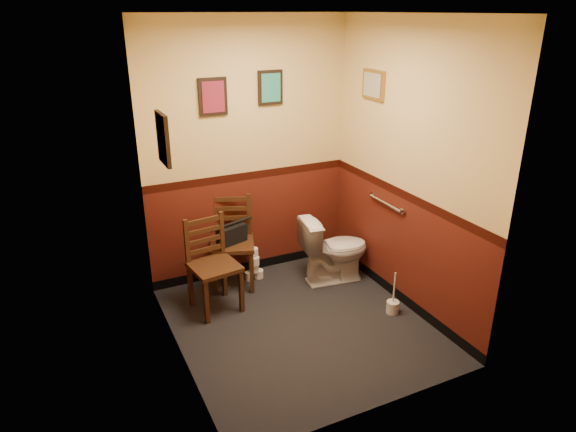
% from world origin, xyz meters
% --- Properties ---
extents(floor, '(2.20, 2.40, 0.00)m').
position_xyz_m(floor, '(0.00, 0.00, 0.00)').
color(floor, black).
rests_on(floor, ground).
extents(ceiling, '(2.20, 2.40, 0.00)m').
position_xyz_m(ceiling, '(0.00, 0.00, 2.70)').
color(ceiling, silver).
rests_on(ceiling, ground).
extents(wall_back, '(2.20, 0.00, 2.70)m').
position_xyz_m(wall_back, '(0.00, 1.20, 1.35)').
color(wall_back, '#511910').
rests_on(wall_back, ground).
extents(wall_front, '(2.20, 0.00, 2.70)m').
position_xyz_m(wall_front, '(0.00, -1.20, 1.35)').
color(wall_front, '#511910').
rests_on(wall_front, ground).
extents(wall_left, '(0.00, 2.40, 2.70)m').
position_xyz_m(wall_left, '(-1.10, 0.00, 1.35)').
color(wall_left, '#511910').
rests_on(wall_left, ground).
extents(wall_right, '(0.00, 2.40, 2.70)m').
position_xyz_m(wall_right, '(1.10, 0.00, 1.35)').
color(wall_right, '#511910').
rests_on(wall_right, ground).
extents(grab_bar, '(0.05, 0.56, 0.06)m').
position_xyz_m(grab_bar, '(1.07, 0.25, 0.95)').
color(grab_bar, silver).
rests_on(grab_bar, wall_right).
extents(framed_print_back_a, '(0.28, 0.04, 0.36)m').
position_xyz_m(framed_print_back_a, '(-0.35, 1.18, 1.95)').
color(framed_print_back_a, black).
rests_on(framed_print_back_a, wall_back).
extents(framed_print_back_b, '(0.26, 0.04, 0.34)m').
position_xyz_m(framed_print_back_b, '(0.25, 1.18, 2.00)').
color(framed_print_back_b, black).
rests_on(framed_print_back_b, wall_back).
extents(framed_print_left, '(0.04, 0.30, 0.38)m').
position_xyz_m(framed_print_left, '(-1.08, 0.10, 1.85)').
color(framed_print_left, black).
rests_on(framed_print_left, wall_left).
extents(framed_print_right, '(0.04, 0.34, 0.28)m').
position_xyz_m(framed_print_right, '(1.08, 0.60, 2.05)').
color(framed_print_right, olive).
rests_on(framed_print_right, wall_right).
extents(toilet, '(0.78, 0.50, 0.71)m').
position_xyz_m(toilet, '(0.72, 0.61, 0.36)').
color(toilet, white).
rests_on(toilet, floor).
extents(toilet_brush, '(0.12, 0.12, 0.43)m').
position_xyz_m(toilet_brush, '(0.90, -0.20, 0.07)').
color(toilet_brush, silver).
rests_on(toilet_brush, floor).
extents(chair_left, '(0.48, 0.48, 0.92)m').
position_xyz_m(chair_left, '(-0.61, 0.64, 0.46)').
color(chair_left, '#3E2312').
rests_on(chair_left, floor).
extents(chair_right, '(0.57, 0.57, 0.95)m').
position_xyz_m(chair_right, '(-0.28, 1.01, 0.48)').
color(chair_right, '#3E2312').
rests_on(chair_right, floor).
extents(handbag, '(0.33, 0.23, 0.22)m').
position_xyz_m(handbag, '(-0.29, 0.97, 0.59)').
color(handbag, black).
rests_on(handbag, chair_right).
extents(tp_stack, '(0.21, 0.13, 0.36)m').
position_xyz_m(tp_stack, '(-0.05, 0.99, 0.15)').
color(tp_stack, silver).
rests_on(tp_stack, floor).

